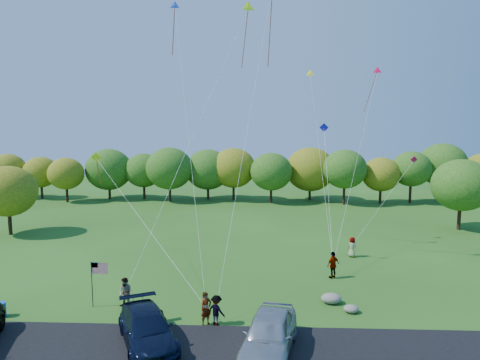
% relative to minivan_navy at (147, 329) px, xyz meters
% --- Properties ---
extents(ground, '(140.00, 140.00, 0.00)m').
position_rel_minivan_navy_xyz_m(ground, '(2.57, 3.20, -0.88)').
color(ground, '#245217').
rests_on(ground, ground).
extents(asphalt_lane, '(44.00, 6.00, 0.06)m').
position_rel_minivan_navy_xyz_m(asphalt_lane, '(2.57, -0.80, -0.85)').
color(asphalt_lane, black).
rests_on(asphalt_lane, ground).
extents(treeline, '(75.87, 27.41, 8.47)m').
position_rel_minivan_navy_xyz_m(treeline, '(4.96, 39.29, 3.74)').
color(treeline, '#351F13').
rests_on(treeline, ground).
extents(minivan_navy, '(4.51, 6.13, 1.65)m').
position_rel_minivan_navy_xyz_m(minivan_navy, '(0.00, 0.00, 0.00)').
color(minivan_navy, black).
rests_on(minivan_navy, asphalt_lane).
extents(minivan_silver, '(3.32, 5.99, 1.93)m').
position_rel_minivan_navy_xyz_m(minivan_silver, '(5.99, -0.52, 0.14)').
color(minivan_silver, '#AAADB5').
rests_on(minivan_silver, asphalt_lane).
extents(flyer_a, '(0.79, 0.78, 1.84)m').
position_rel_minivan_navy_xyz_m(flyer_a, '(2.63, 2.40, 0.03)').
color(flyer_a, '#4C4C59').
rests_on(flyer_a, ground).
extents(flyer_b, '(1.07, 0.96, 1.82)m').
position_rel_minivan_navy_xyz_m(flyer_b, '(-2.46, 4.45, 0.02)').
color(flyer_b, '#4C4C59').
rests_on(flyer_b, ground).
extents(flyer_c, '(1.25, 1.10, 1.68)m').
position_rel_minivan_navy_xyz_m(flyer_c, '(3.20, 2.40, -0.05)').
color(flyer_c, '#4C4C59').
rests_on(flyer_c, ground).
extents(flyer_d, '(1.20, 1.05, 1.94)m').
position_rel_minivan_navy_xyz_m(flyer_d, '(10.83, 10.04, 0.08)').
color(flyer_d, '#4C4C59').
rests_on(flyer_d, ground).
extents(flyer_e, '(0.95, 0.97, 1.69)m').
position_rel_minivan_navy_xyz_m(flyer_e, '(13.28, 15.15, -0.04)').
color(flyer_e, '#4C4C59').
rests_on(flyer_e, ground).
extents(trash_barrel, '(0.55, 0.55, 0.82)m').
position_rel_minivan_navy_xyz_m(trash_barrel, '(-9.20, 2.90, -0.47)').
color(trash_barrel, blue).
rests_on(trash_barrel, ground).
extents(flag_assembly, '(1.03, 0.67, 2.80)m').
position_rel_minivan_navy_xyz_m(flag_assembly, '(-4.16, 4.44, 1.24)').
color(flag_assembly, black).
rests_on(flag_assembly, ground).
extents(boulder_near, '(1.24, 0.97, 0.62)m').
position_rel_minivan_navy_xyz_m(boulder_near, '(9.96, 5.58, -0.57)').
color(boulder_near, gray).
rests_on(boulder_near, ground).
extents(boulder_far, '(0.88, 0.73, 0.46)m').
position_rel_minivan_navy_xyz_m(boulder_far, '(10.90, 4.28, -0.66)').
color(boulder_far, gray).
rests_on(boulder_far, ground).
extents(kites_aloft, '(27.01, 9.06, 13.75)m').
position_rel_minivan_navy_xyz_m(kites_aloft, '(6.76, 15.50, 17.09)').
color(kites_aloft, '#DE1855').
rests_on(kites_aloft, ground).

